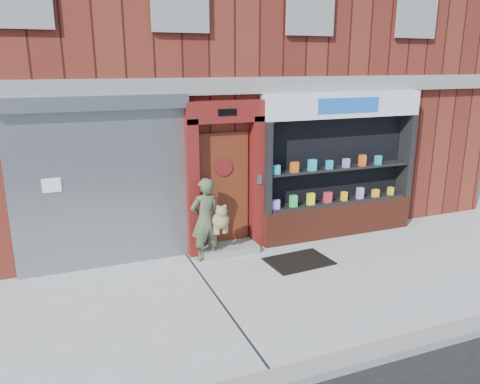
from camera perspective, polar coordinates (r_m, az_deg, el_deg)
ground at (r=8.05m, az=8.02°, el=-10.88°), size 80.00×80.00×0.00m
curb at (r=6.50m, az=17.88°, el=-17.86°), size 60.00×0.30×0.12m
building at (r=12.77m, az=-5.25°, el=17.41°), size 12.00×8.16×8.00m
shutter_bay at (r=8.38m, az=-16.62°, el=2.17°), size 3.10×0.30×3.04m
red_door_bay at (r=8.85m, az=-1.82°, el=1.76°), size 1.52×0.58×2.90m
pharmacy_bay at (r=9.94m, az=11.94°, el=2.44°), size 3.50×0.41×3.00m
woman at (r=8.59m, az=-4.04°, el=-3.36°), size 0.70×0.55×1.57m
doormat at (r=8.81m, az=7.18°, el=-8.36°), size 1.19×0.87×0.03m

